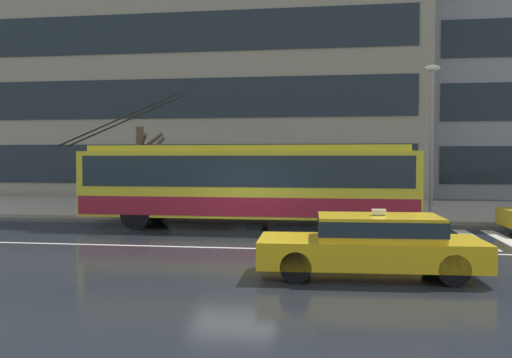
% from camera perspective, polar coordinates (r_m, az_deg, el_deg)
% --- Properties ---
extents(ground_plane, '(160.00, 160.00, 0.00)m').
position_cam_1_polar(ground_plane, '(16.41, -2.26, -6.39)').
color(ground_plane, '#20232A').
extents(sidewalk_slab, '(80.00, 10.00, 0.14)m').
position_cam_1_polar(sidewalk_slab, '(26.16, 1.79, -3.02)').
color(sidewalk_slab, gray).
rests_on(sidewalk_slab, ground_plane).
extents(crosswalk_stripe_edge_near, '(0.44, 4.40, 0.01)m').
position_cam_1_polar(crosswalk_stripe_edge_near, '(18.04, 21.44, -5.75)').
color(crosswalk_stripe_edge_near, beige).
rests_on(crosswalk_stripe_edge_near, ground_plane).
extents(crosswalk_stripe_inner_a, '(0.44, 4.40, 0.01)m').
position_cam_1_polar(crosswalk_stripe_inner_a, '(18.27, 24.20, -5.70)').
color(crosswalk_stripe_inner_a, beige).
rests_on(crosswalk_stripe_inner_a, ground_plane).
extents(lane_centre_line, '(72.00, 0.14, 0.01)m').
position_cam_1_polar(lane_centre_line, '(15.25, -3.11, -7.05)').
color(lane_centre_line, silver).
rests_on(lane_centre_line, ground_plane).
extents(trolleybus, '(12.75, 2.54, 4.77)m').
position_cam_1_polar(trolleybus, '(19.55, -0.79, -0.34)').
color(trolleybus, yellow).
rests_on(trolleybus, ground_plane).
extents(taxi_oncoming_near, '(4.64, 1.97, 1.39)m').
position_cam_1_polar(taxi_oncoming_near, '(11.80, 11.91, -6.37)').
color(taxi_oncoming_near, yellow).
rests_on(taxi_oncoming_near, ground_plane).
extents(bus_shelter, '(3.57, 1.67, 2.39)m').
position_cam_1_polar(bus_shelter, '(23.22, -5.47, 0.92)').
color(bus_shelter, gray).
rests_on(bus_shelter, sidewalk_slab).
extents(pedestrian_at_shelter, '(1.13, 1.13, 2.01)m').
position_cam_1_polar(pedestrian_at_shelter, '(23.88, -10.27, 0.37)').
color(pedestrian_at_shelter, '#19374B').
rests_on(pedestrian_at_shelter, sidewalk_slab).
extents(pedestrian_approaching_curb, '(1.43, 1.43, 1.96)m').
position_cam_1_polar(pedestrian_approaching_curb, '(21.59, 1.08, 0.33)').
color(pedestrian_approaching_curb, black).
rests_on(pedestrian_approaching_curb, sidewalk_slab).
extents(street_lamp, '(0.60, 0.32, 5.84)m').
position_cam_1_polar(street_lamp, '(22.31, 17.56, 5.17)').
color(street_lamp, gray).
rests_on(street_lamp, sidewalk_slab).
extents(street_tree_bare, '(1.30, 1.26, 3.68)m').
position_cam_1_polar(street_tree_bare, '(25.12, -11.63, 1.54)').
color(street_tree_bare, brown).
rests_on(street_tree_bare, sidewalk_slab).
extents(office_tower_corner_left, '(27.58, 15.76, 27.06)m').
position_cam_1_polar(office_tower_corner_left, '(41.46, -3.94, 17.71)').
color(office_tower_corner_left, gray).
rests_on(office_tower_corner_left, ground_plane).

